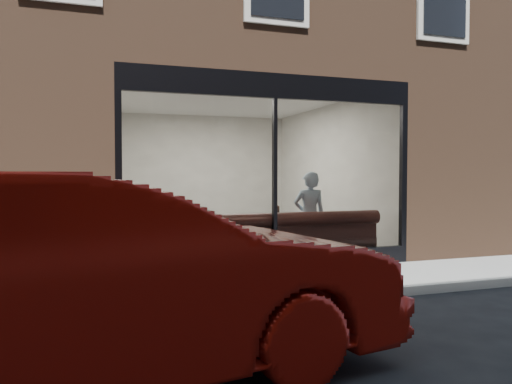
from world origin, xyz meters
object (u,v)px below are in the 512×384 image
object	(u,v)px
person	(310,216)
cafe_chair_right	(268,241)
cafe_table_left	(152,223)
cafe_table_right	(287,219)
parked_car	(86,282)
cafe_chair_left	(148,243)
banquette	(266,253)

from	to	relation	value
person	cafe_chair_right	bearing A→B (deg)	-62.03
cafe_table_left	cafe_table_right	xyz separation A→B (m)	(2.47, -0.04, 0.00)
cafe_table_right	parked_car	world-z (taller)	parked_car
cafe_table_right	cafe_table_left	bearing A→B (deg)	179.02
cafe_chair_left	cafe_table_right	bearing A→B (deg)	139.22
cafe_table_left	cafe_chair_right	bearing A→B (deg)	17.28
banquette	parked_car	size ratio (longest dim) A/B	0.83
cafe_table_right	cafe_chair_right	distance (m)	0.93
cafe_chair_right	parked_car	world-z (taller)	parked_car
banquette	parked_car	distance (m)	5.13
banquette	cafe_table_left	bearing A→B (deg)	160.17
cafe_table_left	cafe_table_right	bearing A→B (deg)	-0.98
cafe_table_right	cafe_chair_left	bearing A→B (deg)	153.52
banquette	person	size ratio (longest dim) A/B	2.47
cafe_table_left	parked_car	xyz separation A→B (m)	(-1.06, -4.85, 0.05)
banquette	cafe_chair_right	distance (m)	1.51
banquette	person	bearing A→B (deg)	16.10
cafe_table_left	parked_car	world-z (taller)	parked_car
banquette	cafe_table_left	world-z (taller)	cafe_table_left
cafe_chair_right	cafe_chair_left	bearing A→B (deg)	5.40
parked_car	cafe_chair_right	bearing A→B (deg)	-41.73
cafe_table_left	cafe_chair_right	size ratio (longest dim) A/B	1.35
parked_car	cafe_table_left	bearing A→B (deg)	-22.45
cafe_chair_left	parked_car	bearing A→B (deg)	65.12
banquette	cafe_table_left	size ratio (longest dim) A/B	6.45
cafe_table_left	person	bearing A→B (deg)	-8.07
cafe_table_right	cafe_chair_right	xyz separation A→B (m)	(-0.09, 0.78, -0.50)
banquette	cafe_table_right	size ratio (longest dim) A/B	6.41
banquette	parked_car	xyz separation A→B (m)	(-2.90, -4.19, 0.57)
parked_car	cafe_table_right	bearing A→B (deg)	-46.39
banquette	cafe_chair_right	size ratio (longest dim) A/B	8.73
cafe_table_right	cafe_chair_right	world-z (taller)	cafe_table_right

